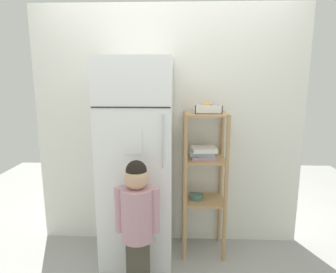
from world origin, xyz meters
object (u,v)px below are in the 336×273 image
object	(u,v)px
fruit_bin	(208,109)
child_standing	(137,213)
refrigerator	(137,162)
pantry_shelf_unit	(204,168)

from	to	relation	value
fruit_bin	child_standing	bearing A→B (deg)	-135.80
child_standing	refrigerator	bearing A→B (deg)	97.44
child_standing	fruit_bin	world-z (taller)	fruit_bin
refrigerator	child_standing	xyz separation A→B (m)	(0.06, -0.45, -0.27)
refrigerator	child_standing	size ratio (longest dim) A/B	1.72
pantry_shelf_unit	fruit_bin	world-z (taller)	fruit_bin
child_standing	fruit_bin	bearing A→B (deg)	44.20
child_standing	fruit_bin	distance (m)	1.08
refrigerator	pantry_shelf_unit	bearing A→B (deg)	9.65
refrigerator	pantry_shelf_unit	world-z (taller)	refrigerator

